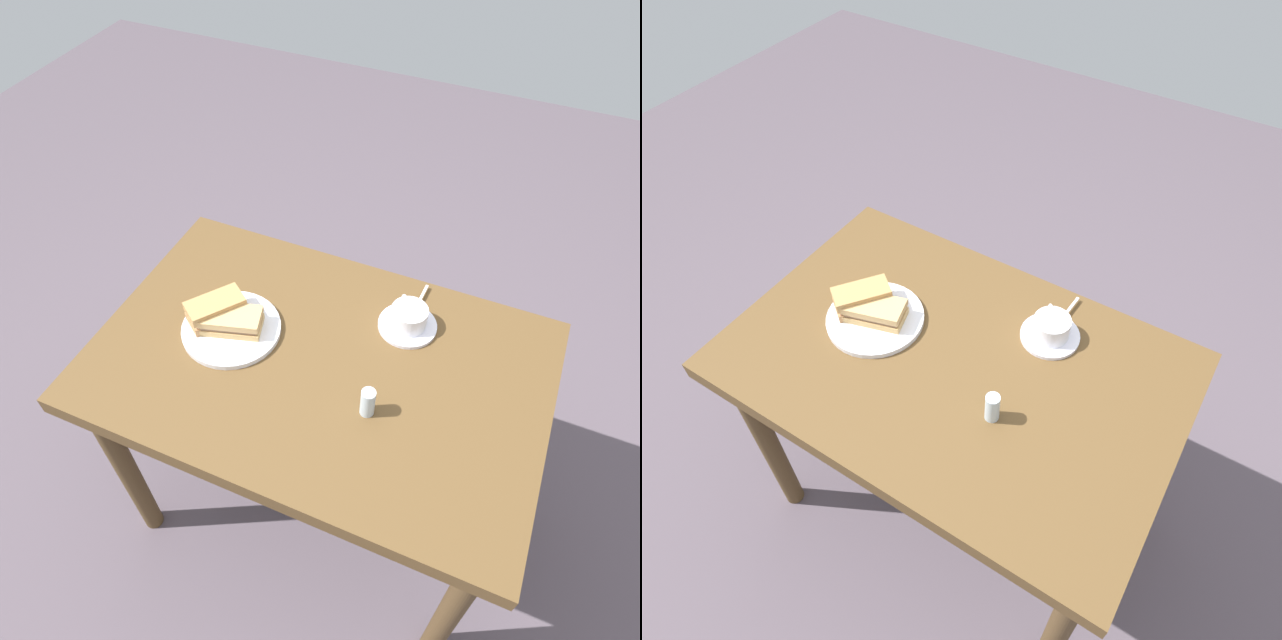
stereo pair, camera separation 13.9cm
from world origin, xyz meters
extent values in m
plane|color=#534851|center=(0.00, 0.00, 0.00)|extent=(6.00, 6.00, 0.00)
cube|color=brown|center=(0.00, 0.00, 0.74)|extent=(1.06, 0.70, 0.05)
cylinder|color=brown|center=(-0.46, -0.28, 0.36)|extent=(0.06, 0.06, 0.72)
cylinder|color=brown|center=(0.46, -0.28, 0.36)|extent=(0.06, 0.06, 0.72)
cylinder|color=brown|center=(-0.46, 0.28, 0.36)|extent=(0.06, 0.06, 0.72)
cylinder|color=brown|center=(0.46, 0.28, 0.36)|extent=(0.06, 0.06, 0.72)
cylinder|color=white|center=(0.23, 0.00, 0.77)|extent=(0.24, 0.24, 0.01)
cube|color=tan|center=(0.23, 0.00, 0.79)|extent=(0.16, 0.12, 0.02)
cube|color=brown|center=(0.23, 0.00, 0.80)|extent=(0.15, 0.11, 0.01)
cube|color=tan|center=(0.23, 0.00, 0.82)|extent=(0.16, 0.12, 0.02)
cube|color=#B27C4B|center=(0.28, -0.01, 0.79)|extent=(0.14, 0.15, 0.02)
cube|color=#A56655|center=(0.28, -0.01, 0.81)|extent=(0.13, 0.14, 0.01)
cube|color=#AD814C|center=(0.28, -0.01, 0.83)|extent=(0.14, 0.15, 0.02)
cylinder|color=silver|center=(-0.16, -0.18, 0.77)|extent=(0.14, 0.14, 0.01)
cylinder|color=white|center=(-0.16, -0.18, 0.80)|extent=(0.09, 0.09, 0.05)
cylinder|color=#A27156|center=(-0.16, -0.18, 0.83)|extent=(0.08, 0.08, 0.01)
torus|color=white|center=(-0.14, -0.22, 0.80)|extent=(0.03, 0.04, 0.04)
cube|color=silver|center=(-0.17, -0.29, 0.78)|extent=(0.01, 0.08, 0.00)
ellipsoid|color=silver|center=(-0.16, -0.24, 0.78)|extent=(0.02, 0.03, 0.01)
cylinder|color=silver|center=(-0.15, 0.09, 0.80)|extent=(0.03, 0.03, 0.08)
camera|label=1|loc=(-0.33, 0.75, 1.84)|focal=32.20mm
camera|label=2|loc=(-0.45, 0.68, 1.84)|focal=32.20mm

